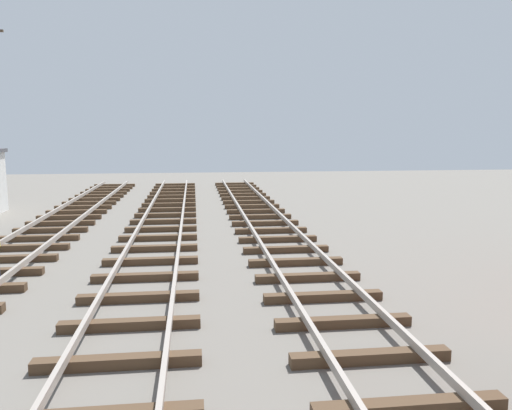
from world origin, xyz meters
The scene contains 0 objects.
Camera 1 is at (-2.08, -0.64, 3.52)m, focal length 35.76 mm.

